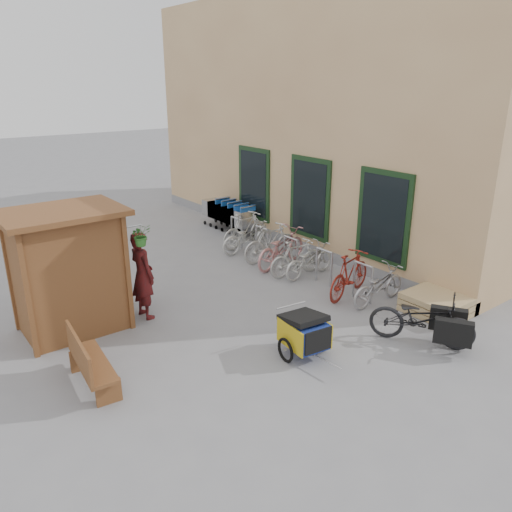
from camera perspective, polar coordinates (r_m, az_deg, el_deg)
ground at (r=9.89m, az=3.00°, el=-8.38°), size 80.00×80.00×0.00m
building at (r=16.55m, az=10.65°, el=15.27°), size 6.07×13.00×7.00m
kiosk at (r=9.91m, az=-21.26°, el=0.08°), size 2.49×1.65×2.40m
bike_rack at (r=12.75m, az=3.99°, el=0.66°), size 0.05×5.35×0.86m
pallet_stack at (r=11.07m, az=19.87°, el=-5.23°), size 1.00×1.20×0.40m
bench at (r=8.38m, az=-18.64°, el=-11.35°), size 0.57×1.49×0.92m
shopping_carts at (r=16.09m, az=-3.28°, el=5.00°), size 0.58×2.29×1.03m
child_trailer at (r=8.86m, az=5.55°, el=-8.57°), size 0.89×1.45×0.84m
cargo_bike at (r=9.68m, az=18.66°, el=-6.88°), size 1.53×1.95×0.99m
person_kiosk at (r=10.30m, az=-12.84°, el=-2.14°), size 0.49×0.70×1.82m
bike_0 at (r=11.14m, az=13.82°, el=-3.28°), size 1.60×0.59×0.83m
bike_1 at (r=11.35m, az=10.64°, el=-2.05°), size 1.79×0.91×1.04m
bike_2 at (r=12.37m, az=6.08°, el=-0.48°), size 1.63×0.67×0.84m
bike_3 at (r=12.39m, az=4.65°, el=-0.20°), size 1.58×0.63×0.92m
bike_4 at (r=12.99m, az=2.87°, el=0.96°), size 2.00×1.08×1.00m
bike_5 at (r=13.32m, az=1.67°, el=1.54°), size 1.73×0.53×1.03m
bike_6 at (r=14.04m, az=-0.95°, el=2.20°), size 1.70×0.61×0.89m
bike_7 at (r=14.46m, az=-1.21°, el=3.02°), size 1.78×0.71×1.04m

